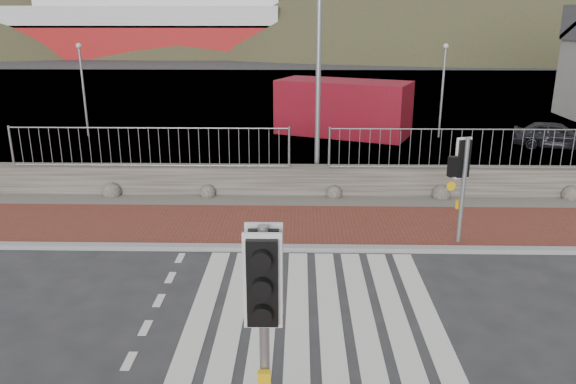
{
  "coord_description": "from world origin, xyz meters",
  "views": [
    {
      "loc": [
        -0.27,
        -9.21,
        5.33
      ],
      "look_at": [
        -0.54,
        3.0,
        1.45
      ],
      "focal_mm": 35.0,
      "sensor_mm": 36.0,
      "label": 1
    }
  ],
  "objects_px": {
    "ferry": "(116,14)",
    "shipping_container": "(343,108)",
    "traffic_signal_near": "(264,295)",
    "streetlight": "(324,21)",
    "car_a": "(555,135)",
    "traffic_signal_far": "(464,168)"
  },
  "relations": [
    {
      "from": "ferry",
      "to": "car_a",
      "type": "bearing_deg",
      "value": -57.16
    },
    {
      "from": "traffic_signal_near",
      "to": "streetlight",
      "type": "xyz_separation_m",
      "value": [
        1.1,
        11.49,
        2.9
      ]
    },
    {
      "from": "shipping_container",
      "to": "traffic_signal_near",
      "type": "bearing_deg",
      "value": -73.93
    },
    {
      "from": "shipping_container",
      "to": "traffic_signal_far",
      "type": "bearing_deg",
      "value": -59.08
    },
    {
      "from": "streetlight",
      "to": "ferry",
      "type": "bearing_deg",
      "value": 113.1
    },
    {
      "from": "streetlight",
      "to": "shipping_container",
      "type": "xyz_separation_m",
      "value": [
        1.26,
        8.36,
        -3.89
      ]
    },
    {
      "from": "streetlight",
      "to": "car_a",
      "type": "relative_size",
      "value": 2.79
    },
    {
      "from": "traffic_signal_near",
      "to": "streetlight",
      "type": "bearing_deg",
      "value": 84.23
    },
    {
      "from": "car_a",
      "to": "traffic_signal_near",
      "type": "bearing_deg",
      "value": 166.62
    },
    {
      "from": "ferry",
      "to": "shipping_container",
      "type": "height_order",
      "value": "ferry"
    },
    {
      "from": "traffic_signal_near",
      "to": "streetlight",
      "type": "relative_size",
      "value": 0.34
    },
    {
      "from": "traffic_signal_far",
      "to": "streetlight",
      "type": "distance_m",
      "value": 6.46
    },
    {
      "from": "traffic_signal_near",
      "to": "car_a",
      "type": "height_order",
      "value": "traffic_signal_near"
    },
    {
      "from": "traffic_signal_far",
      "to": "car_a",
      "type": "bearing_deg",
      "value": -141.12
    },
    {
      "from": "shipping_container",
      "to": "car_a",
      "type": "height_order",
      "value": "shipping_container"
    },
    {
      "from": "car_a",
      "to": "shipping_container",
      "type": "bearing_deg",
      "value": 91.93
    },
    {
      "from": "ferry",
      "to": "traffic_signal_near",
      "type": "relative_size",
      "value": 16.21
    },
    {
      "from": "streetlight",
      "to": "car_a",
      "type": "bearing_deg",
      "value": 30.51
    },
    {
      "from": "ferry",
      "to": "streetlight",
      "type": "distance_m",
      "value": 64.85
    },
    {
      "from": "ferry",
      "to": "shipping_container",
      "type": "distance_m",
      "value": 57.94
    },
    {
      "from": "traffic_signal_near",
      "to": "car_a",
      "type": "xyz_separation_m",
      "value": [
        10.94,
        17.2,
        -1.67
      ]
    },
    {
      "from": "traffic_signal_near",
      "to": "shipping_container",
      "type": "height_order",
      "value": "traffic_signal_near"
    }
  ]
}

